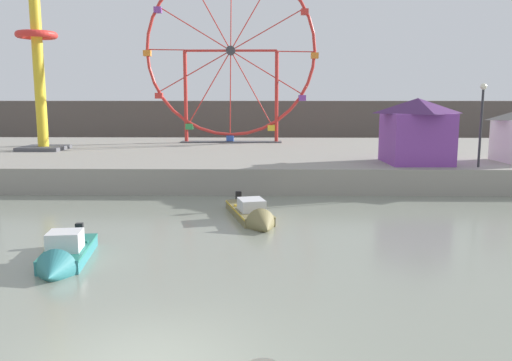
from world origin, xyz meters
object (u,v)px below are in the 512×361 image
Objects in this scene: ferris_wheel_red_frame at (231,53)px; promenade_lamp_near at (482,113)px; motorboat_olive_wood at (254,215)px; drop_tower_yellow_tower at (37,39)px; motorboat_teal_painted at (64,256)px; carnival_booth_purple_stall at (417,130)px.

promenade_lamp_near is (13.47, -14.27, -4.05)m from ferris_wheel_red_frame.
motorboat_olive_wood is 22.21m from drop_tower_yellow_tower.
carnival_booth_purple_stall is at bearing 126.73° from motorboat_teal_painted.
motorboat_teal_painted is at bearing -144.10° from promenade_lamp_near.
motorboat_olive_wood is 12.04m from carnival_booth_purple_stall.
ferris_wheel_red_frame is 3.21× the size of promenade_lamp_near.
ferris_wheel_red_frame is at bearing 133.35° from promenade_lamp_near.
drop_tower_yellow_tower reaches higher than ferris_wheel_red_frame.
promenade_lamp_near is at bearing 118.18° from motorboat_teal_painted.
drop_tower_yellow_tower is 3.98× the size of promenade_lamp_near.
promenade_lamp_near is (2.75, -1.58, 0.92)m from carnival_booth_purple_stall.
drop_tower_yellow_tower reaches higher than motorboat_olive_wood.
drop_tower_yellow_tower is 24.49m from carnival_booth_purple_stall.
carnival_booth_purple_stall is at bearing 118.58° from motorboat_olive_wood.
drop_tower_yellow_tower is at bearing 161.95° from carnival_booth_purple_stall.
ferris_wheel_red_frame reaches higher than promenade_lamp_near.
carnival_booth_purple_stall is at bearing 150.13° from promenade_lamp_near.
promenade_lamp_near reaches higher than motorboat_teal_painted.
ferris_wheel_red_frame is 17.33m from carnival_booth_purple_stall.
motorboat_teal_painted is 20.89m from promenade_lamp_near.
ferris_wheel_red_frame reaches higher than carnival_booth_purple_stall.
promenade_lamp_near reaches higher than motorboat_olive_wood.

